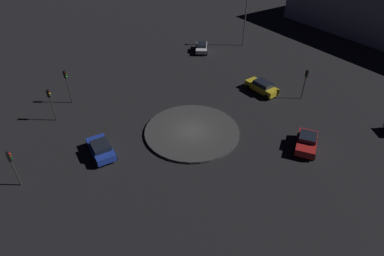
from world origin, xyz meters
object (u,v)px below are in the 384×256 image
car_red (307,142)px  car_white (202,47)px  car_blue (101,149)px  traffic_light_north_near (50,99)px  traffic_light_southeast (306,79)px  traffic_light_northwest (11,162)px  streetlamp_east (246,11)px  car_yellow (262,87)px  traffic_light_north (67,80)px

car_red → car_white: bearing=-136.4°
car_blue → traffic_light_north_near: (5.59, 6.76, 2.01)m
car_blue → traffic_light_southeast: size_ratio=1.12×
traffic_light_northwest → streetlamp_east: streetlamp_east is taller
streetlamp_east → car_yellow: bearing=-175.8°
traffic_light_north_near → traffic_light_southeast: bearing=17.8°
traffic_light_north → car_blue: bearing=-36.5°
car_blue → car_white: (25.88, -9.07, -0.05)m
car_red → streetlamp_east: (26.85, 4.12, 4.86)m
streetlamp_east → traffic_light_north: bearing=131.2°
car_white → traffic_light_southeast: traffic_light_southeast is taller
streetlamp_east → traffic_light_southeast: bearing=-161.0°
car_white → car_yellow: car_yellow is taller
car_white → traffic_light_southeast: bearing=42.2°
streetlamp_east → car_white: bearing=113.4°
car_blue → car_red: (2.01, -20.06, -0.00)m
car_red → traffic_light_southeast: bearing=-171.5°
car_blue → traffic_light_northwest: size_ratio=1.15×
traffic_light_northwest → streetlamp_east: bearing=26.7°
car_white → traffic_light_north_near: bearing=-37.9°
car_white → traffic_light_southeast: 19.16m
traffic_light_southeast → traffic_light_north_near: (-6.16, 28.61, 0.05)m
traffic_light_southeast → traffic_light_north_near: bearing=-17.9°
car_white → car_red: car_red is taller
car_red → streetlamp_east: bearing=-152.5°
car_yellow → traffic_light_southeast: 5.29m
car_white → traffic_light_north: traffic_light_north is taller
traffic_light_northwest → traffic_light_north: (13.63, 0.39, 0.37)m
traffic_light_north → traffic_light_north_near: bearing=-77.3°
car_red → traffic_light_northwest: (-6.29, 25.99, 1.89)m
car_yellow → traffic_light_north_near: 25.09m
traffic_light_north_near → car_blue: bearing=-33.9°
car_yellow → streetlamp_east: 16.56m
car_red → traffic_light_north: size_ratio=0.99×
car_white → traffic_light_north_near: (-20.30, 15.83, 2.06)m
car_blue → car_yellow: bearing=-86.0°
car_yellow → traffic_light_north_near: (-7.48, 23.87, 1.98)m
car_yellow → traffic_light_north: 23.82m
traffic_light_north_near → car_red: bearing=-2.0°
car_blue → streetlamp_east: streetlamp_east is taller
car_red → traffic_light_southeast: size_ratio=1.10×
car_blue → car_red: size_ratio=1.02×
car_white → streetlamp_east: streetlamp_east is taller
traffic_light_north_near → car_yellow: bearing=23.0°
car_white → traffic_light_north_near: 25.82m
car_white → traffic_light_north_near: traffic_light_north_near is taller
car_yellow → car_white: bearing=172.7°
car_yellow → traffic_light_southeast: (-1.32, -4.74, 1.94)m
car_blue → car_red: car_red is taller
car_red → traffic_light_north_near: (3.58, 26.83, 2.02)m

